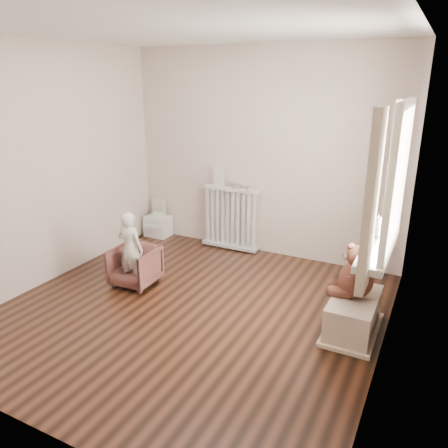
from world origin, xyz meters
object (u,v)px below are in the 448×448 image
at_px(radiator, 230,221).
at_px(armchair, 135,266).
at_px(toy_bench, 354,312).
at_px(teddy_bear, 357,263).
at_px(plush_cat, 382,226).
at_px(child, 131,249).
at_px(toy_vanity, 158,218).

distance_m(radiator, armchair, 1.53).
bearing_deg(toy_bench, teddy_bear, 119.19).
bearing_deg(plush_cat, toy_bench, -159.42).
bearing_deg(toy_bench, plush_cat, 42.35).
distance_m(armchair, teddy_bear, 2.41).
relative_size(child, teddy_bear, 1.71).
relative_size(toy_bench, plush_cat, 2.93).
bearing_deg(toy_vanity, armchair, -63.99).
height_order(radiator, toy_bench, radiator).
bearing_deg(radiator, child, -107.39).
xyz_separation_m(toy_vanity, armchair, (0.69, -1.42, -0.06)).
bearing_deg(teddy_bear, toy_vanity, 151.89).
relative_size(toy_vanity, toy_bench, 0.75).
relative_size(toy_vanity, child, 0.65).
xyz_separation_m(armchair, child, (0.00, -0.05, 0.22)).
height_order(toy_bench, teddy_bear, teddy_bear).
relative_size(armchair, child, 0.57).
bearing_deg(toy_vanity, radiator, 1.48).
xyz_separation_m(radiator, toy_bench, (1.91, -1.33, -0.19)).
bearing_deg(child, radiator, -109.30).
relative_size(armchair, teddy_bear, 0.97).
xyz_separation_m(radiator, armchair, (-0.47, -1.45, -0.17)).
relative_size(toy_vanity, plush_cat, 2.19).
bearing_deg(child, toy_vanity, -66.68).
height_order(child, plush_cat, plush_cat).
bearing_deg(plush_cat, teddy_bear, -169.50).
relative_size(teddy_bear, plush_cat, 1.96).
bearing_deg(radiator, teddy_bear, -34.47).
xyz_separation_m(armchair, toy_bench, (2.38, 0.12, -0.02)).
height_order(child, toy_bench, child).
height_order(armchair, toy_bench, armchair).
bearing_deg(plush_cat, child, 165.07).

